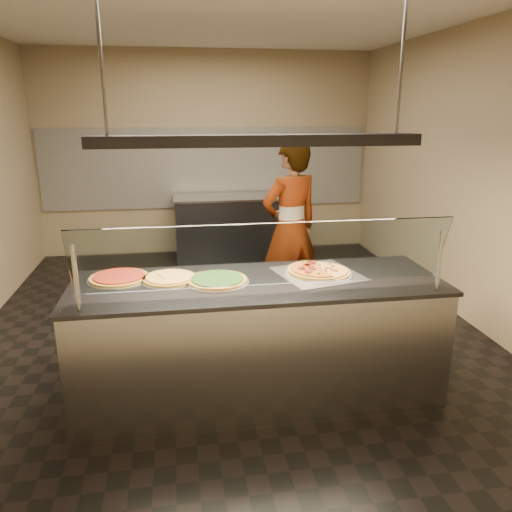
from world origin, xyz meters
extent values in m
cube|color=black|center=(0.00, 0.00, -0.01)|extent=(5.00, 6.00, 0.02)
cube|color=silver|center=(0.00, 0.00, 3.01)|extent=(5.00, 6.00, 0.02)
cube|color=#8F7E5C|center=(0.00, 3.01, 1.50)|extent=(5.00, 0.02, 3.00)
cube|color=#8F7E5C|center=(0.00, -3.01, 1.50)|extent=(5.00, 0.02, 3.00)
cube|color=#8F7E5C|center=(2.51, 0.00, 1.50)|extent=(0.02, 6.00, 3.00)
cube|color=silver|center=(0.00, 2.98, 1.30)|extent=(4.90, 0.02, 1.20)
cube|color=#B7B7BC|center=(0.09, -1.24, 0.45)|extent=(2.71, 0.90, 0.90)
cube|color=#2D2D31|center=(0.09, -1.24, 0.92)|extent=(2.75, 0.94, 0.03)
cylinder|color=#B7B7BC|center=(-1.12, -1.64, 1.15)|extent=(0.03, 0.03, 0.44)
cylinder|color=#B7B7BC|center=(1.30, -1.64, 1.15)|extent=(0.03, 0.03, 0.44)
cube|color=white|center=(0.09, -1.58, 1.23)|extent=(2.51, 0.18, 0.47)
cube|color=silver|center=(0.58, -1.14, 0.93)|extent=(0.70, 0.70, 0.01)
cylinder|color=silver|center=(0.58, -1.14, 0.94)|extent=(0.51, 0.51, 0.01)
cylinder|color=#5B100B|center=(0.57, -1.00, 0.99)|extent=(0.06, 0.06, 0.01)
cylinder|color=#5B100B|center=(0.54, -1.02, 0.99)|extent=(0.06, 0.06, 0.01)
cylinder|color=#5B100B|center=(0.51, -1.07, 0.99)|extent=(0.06, 0.06, 0.01)
cylinder|color=#5B100B|center=(0.50, -1.08, 0.99)|extent=(0.06, 0.06, 0.01)
cylinder|color=#5B100B|center=(0.52, -1.12, 0.99)|extent=(0.06, 0.06, 0.01)
cylinder|color=#5B100B|center=(0.45, -1.14, 0.99)|extent=(0.06, 0.06, 0.01)
cylinder|color=#5B100B|center=(0.44, -1.17, 0.99)|extent=(0.06, 0.06, 0.01)
cylinder|color=#5B100B|center=(0.53, -1.17, 0.99)|extent=(0.06, 0.06, 0.01)
cylinder|color=#5B100B|center=(0.47, -1.24, 0.99)|extent=(0.06, 0.06, 0.01)
cube|color=#19590F|center=(0.55, -0.98, 0.99)|extent=(0.02, 0.02, 0.01)
cube|color=#19590F|center=(0.50, -0.98, 0.99)|extent=(0.02, 0.02, 0.01)
cube|color=#19590F|center=(0.54, -1.12, 0.99)|extent=(0.02, 0.02, 0.01)
cube|color=#19590F|center=(0.44, -1.13, 0.99)|extent=(0.02, 0.02, 0.01)
cube|color=#19590F|center=(0.44, -1.16, 0.99)|extent=(0.02, 0.02, 0.01)
cube|color=#19590F|center=(0.51, -1.18, 0.99)|extent=(0.02, 0.01, 0.01)
cube|color=#19590F|center=(0.46, -1.29, 0.99)|extent=(0.02, 0.02, 0.01)
cube|color=#19590F|center=(0.54, -1.29, 0.99)|extent=(0.02, 0.02, 0.01)
sphere|color=#513014|center=(0.60, -1.21, 0.97)|extent=(0.03, 0.03, 0.03)
sphere|color=#513014|center=(0.62, -1.20, 0.97)|extent=(0.03, 0.03, 0.03)
sphere|color=#513014|center=(0.62, -1.18, 0.97)|extent=(0.03, 0.03, 0.03)
sphere|color=#513014|center=(0.70, -1.20, 0.97)|extent=(0.03, 0.03, 0.03)
sphere|color=#513014|center=(0.68, -1.18, 0.97)|extent=(0.03, 0.03, 0.03)
sphere|color=#513014|center=(0.68, -1.15, 0.97)|extent=(0.03, 0.03, 0.03)
sphere|color=#513014|center=(0.65, -1.13, 0.97)|extent=(0.03, 0.03, 0.03)
sphere|color=#513014|center=(0.71, -1.09, 0.97)|extent=(0.03, 0.03, 0.03)
sphere|color=#513014|center=(0.71, -1.02, 0.97)|extent=(0.03, 0.03, 0.03)
sphere|color=#513014|center=(0.60, -1.12, 0.97)|extent=(0.03, 0.03, 0.03)
sphere|color=#513014|center=(0.61, -1.04, 0.97)|extent=(0.03, 0.03, 0.03)
sphere|color=#513014|center=(0.60, -0.96, 0.97)|extent=(0.03, 0.03, 0.03)
cylinder|color=silver|center=(-0.21, -1.21, 0.93)|extent=(0.47, 0.47, 0.01)
cylinder|color=brown|center=(-0.21, -1.21, 0.95)|extent=(0.44, 0.44, 0.02)
cylinder|color=black|center=(-0.21, -1.21, 0.96)|extent=(0.38, 0.38, 0.01)
cylinder|color=silver|center=(-0.56, -1.10, 0.93)|extent=(0.43, 0.43, 0.01)
cylinder|color=brown|center=(-0.56, -1.10, 0.94)|extent=(0.40, 0.40, 0.02)
cylinder|color=gold|center=(-0.56, -1.10, 0.96)|extent=(0.35, 0.35, 0.01)
cylinder|color=silver|center=(-0.93, -1.02, 0.93)|extent=(0.47, 0.47, 0.01)
cylinder|color=brown|center=(-0.93, -1.02, 0.94)|extent=(0.44, 0.44, 0.02)
cylinder|color=maroon|center=(-0.93, -1.02, 0.96)|extent=(0.38, 0.38, 0.01)
cube|color=#B7B7BC|center=(-0.49, -1.16, 0.96)|extent=(0.16, 0.15, 0.00)
cylinder|color=tan|center=(-0.62, -1.10, 0.96)|extent=(0.08, 0.14, 0.02)
cube|color=#2D2D31|center=(0.33, 2.55, 0.45)|extent=(1.69, 0.70, 0.90)
cube|color=#B7B7BC|center=(0.33, 2.55, 0.92)|extent=(1.73, 0.74, 0.03)
imported|color=#24232A|center=(0.71, 0.38, 0.94)|extent=(0.80, 0.67, 1.87)
cube|color=#2D2D31|center=(0.09, -1.24, 1.95)|extent=(2.30, 0.18, 0.08)
cylinder|color=#B7B7BC|center=(-0.91, -1.24, 2.50)|extent=(0.02, 0.02, 1.01)
cylinder|color=#B7B7BC|center=(1.09, -1.24, 2.50)|extent=(0.02, 0.02, 1.01)
camera|label=1|loc=(-0.47, -4.69, 2.16)|focal=35.00mm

